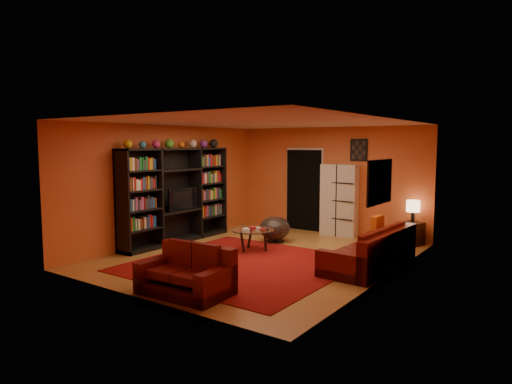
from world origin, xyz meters
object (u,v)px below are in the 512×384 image
Objects in this scene: tv at (180,199)px; sofa at (374,253)px; coffee_table at (253,232)px; table_lamp at (413,207)px; bowl_chair at (275,228)px; storage_cabinet at (340,200)px; loveseat at (189,274)px; side_table at (412,234)px; entertainment_unit at (176,195)px.

sofa is at bearing -85.20° from tv.
coffee_table is (1.85, 0.21, -0.57)m from tv.
table_lamp is (2.50, 2.48, 0.44)m from coffee_table.
tv is 1.23× the size of bowl_chair.
coffee_table is 0.51× the size of storage_cabinet.
storage_cabinet reaches higher than tv.
coffee_table is (-0.78, 2.69, 0.11)m from loveseat.
loveseat is at bearing -108.38° from side_table.
side_table is at bearing 32.03° from entertainment_unit.
storage_cabinet is (2.59, 2.74, -0.11)m from tv.
storage_cabinet is at bearing -43.42° from tv.
entertainment_unit reaches higher than side_table.
storage_cabinet is at bearing 73.64° from coffee_table.
sofa and loveseat have the same top height.
tv is at bearing 51.08° from entertainment_unit.
side_table is at bearing 92.87° from sofa.
storage_cabinet is (-1.77, 2.37, 0.57)m from sofa.
side_table is at bearing -6.69° from storage_cabinet.
table_lamp is at bearing 29.53° from bowl_chair.
table_lamp reaches higher than sofa.
loveseat is 1.55× the size of coffee_table.
tv is 0.98× the size of coffee_table.
coffee_table is at bearing 13.38° from loveseat.
tv reaches higher than coffee_table.
storage_cabinet is 1.86m from side_table.
table_lamp is (1.72, 5.17, 0.55)m from loveseat.
sofa is (4.36, 0.37, -0.68)m from tv.
entertainment_unit is 0.11m from tv.
tv is 4.43m from sofa.
sofa is 1.32× the size of storage_cabinet.
bowl_chair is 1.47× the size of table_lamp.
tv is 1.94m from coffee_table.
entertainment_unit is at bearing -144.54° from bowl_chair.
sofa is 1.65× the size of loveseat.
side_table is at bearing 44.82° from coffee_table.
bowl_chair is (-0.86, -1.53, -0.55)m from storage_cabinet.
tv is 3.68m from loveseat.
sofa is 2.57× the size of coffee_table.
entertainment_unit is at bearing -147.97° from side_table.
storage_cabinet is 1.75m from table_lamp.
entertainment_unit is 3.48× the size of tv.
entertainment_unit is 3.69m from loveseat.
sofa is 4.51× the size of side_table.
storage_cabinet is at bearing 46.67° from entertainment_unit.
table_lamp is at bearing -6.69° from storage_cabinet.
loveseat is 5.45m from side_table.
table_lamp is at bearing 32.03° from entertainment_unit.
loveseat is (2.63, -2.49, -0.68)m from tv.
sofa is 2.52m from coffee_table.
side_table is 0.59m from table_lamp.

